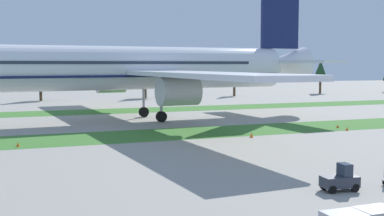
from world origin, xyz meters
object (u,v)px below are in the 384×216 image
at_px(taxiway_marker_3, 347,129).
at_px(taxiway_marker_1, 338,126).
at_px(taxiway_marker_0, 252,135).
at_px(baggage_tug, 341,180).
at_px(taxiway_marker_2, 18,144).
at_px(airliner, 138,68).

bearing_deg(taxiway_marker_3, taxiway_marker_1, 78.09).
bearing_deg(taxiway_marker_0, taxiway_marker_1, 14.18).
bearing_deg(taxiway_marker_3, baggage_tug, -128.69).
height_order(baggage_tug, taxiway_marker_3, baggage_tug).
relative_size(taxiway_marker_2, taxiway_marker_3, 1.06).
bearing_deg(baggage_tug, taxiway_marker_3, -33.08).
bearing_deg(airliner, taxiway_marker_3, -137.89).
bearing_deg(taxiway_marker_2, taxiway_marker_0, -6.20).
distance_m(baggage_tug, taxiway_marker_1, 36.84).
distance_m(airliner, taxiway_marker_1, 32.04).
relative_size(taxiway_marker_0, taxiway_marker_1, 1.29).
height_order(taxiway_marker_0, taxiway_marker_2, taxiway_marker_0).
distance_m(airliner, taxiway_marker_0, 26.25).
xyz_separation_m(airliner, taxiway_marker_0, (8.19, -23.59, -8.11)).
height_order(taxiway_marker_1, taxiway_marker_2, taxiway_marker_2).
bearing_deg(airliner, baggage_tug, 178.20).
xyz_separation_m(airliner, taxiway_marker_2, (-19.00, -20.63, -8.17)).
height_order(airliner, taxiway_marker_3, airliner).
xyz_separation_m(baggage_tug, taxiway_marker_3, (21.41, 26.73, -0.58)).
height_order(airliner, taxiway_marker_0, airliner).
height_order(taxiway_marker_1, taxiway_marker_3, same).
bearing_deg(baggage_tug, taxiway_marker_2, 41.96).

